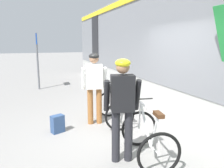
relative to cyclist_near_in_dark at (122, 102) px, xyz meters
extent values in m
plane|color=gray|center=(0.32, 1.09, -1.05)|extent=(80.00, 80.00, 0.00)
cube|color=black|center=(1.81, 7.96, 1.20)|extent=(0.03, 1.10, 2.29)
cylinder|color=#232328|center=(-0.11, 0.02, -0.60)|extent=(0.14, 0.14, 0.90)
cylinder|color=#232328|center=(0.11, -0.03, -0.60)|extent=(0.14, 0.14, 0.90)
cube|color=black|center=(0.00, 0.00, 0.15)|extent=(0.43, 0.32, 0.60)
cylinder|color=black|center=(-0.24, 0.10, 0.10)|extent=(0.15, 0.27, 0.56)
cylinder|color=black|center=(0.26, -0.02, 0.10)|extent=(0.15, 0.27, 0.56)
sphere|color=#9E7051|center=(0.00, 0.00, 0.58)|extent=(0.22, 0.22, 0.22)
ellipsoid|color=yellow|center=(0.00, 0.00, 0.64)|extent=(0.31, 0.33, 0.14)
cylinder|color=#935B2D|center=(-0.07, 1.88, -0.60)|extent=(0.14, 0.14, 0.90)
cylinder|color=#935B2D|center=(0.15, 1.84, -0.60)|extent=(0.14, 0.14, 0.90)
cube|color=white|center=(0.04, 1.86, 0.15)|extent=(0.41, 0.30, 0.60)
cylinder|color=white|center=(-0.21, 1.94, 0.10)|extent=(0.13, 0.27, 0.56)
cylinder|color=white|center=(0.31, 1.86, 0.10)|extent=(0.13, 0.27, 0.56)
sphere|color=#9E7051|center=(0.04, 1.86, 0.58)|extent=(0.22, 0.22, 0.22)
ellipsoid|color=black|center=(0.04, 1.86, 0.64)|extent=(0.29, 0.31, 0.14)
torus|color=black|center=(0.53, 0.39, -0.70)|extent=(0.71, 0.17, 0.71)
torus|color=black|center=(0.35, -0.61, -0.70)|extent=(0.71, 0.17, 0.71)
cylinder|color=white|center=(0.46, 0.04, -0.45)|extent=(0.15, 0.64, 0.63)
cylinder|color=white|center=(0.44, -0.08, -0.15)|extent=(0.18, 0.84, 0.04)
cylinder|color=white|center=(0.39, -0.38, -0.45)|extent=(0.09, 0.28, 0.62)
cylinder|color=white|center=(0.38, -0.44, -0.73)|extent=(0.09, 0.36, 0.08)
cylinder|color=white|center=(0.36, -0.55, -0.42)|extent=(0.05, 0.15, 0.56)
cylinder|color=white|center=(0.52, 0.37, -0.42)|extent=(0.05, 0.09, 0.55)
cylinder|color=black|center=(0.52, 0.34, -0.09)|extent=(0.48, 0.11, 0.02)
cube|color=#4C2D19|center=(0.37, -0.52, -0.10)|extent=(0.14, 0.25, 0.06)
torus|color=black|center=(0.55, 2.23, -0.70)|extent=(0.71, 0.12, 0.71)
torus|color=black|center=(0.46, 1.22, -0.70)|extent=(0.71, 0.12, 0.71)
cylinder|color=black|center=(0.52, 1.88, -0.45)|extent=(0.11, 0.65, 0.63)
cylinder|color=black|center=(0.51, 1.76, -0.15)|extent=(0.12, 0.85, 0.04)
cylinder|color=black|center=(0.48, 1.45, -0.45)|extent=(0.07, 0.28, 0.62)
cylinder|color=black|center=(0.47, 1.39, -0.73)|extent=(0.06, 0.36, 0.08)
cylinder|color=black|center=(0.46, 1.28, -0.42)|extent=(0.04, 0.15, 0.56)
cylinder|color=black|center=(0.55, 2.21, -0.42)|extent=(0.04, 0.08, 0.55)
cylinder|color=black|center=(0.55, 2.18, -0.09)|extent=(0.48, 0.07, 0.02)
cube|color=#4C2D19|center=(0.46, 1.31, -0.10)|extent=(0.12, 0.25, 0.06)
cube|color=navy|center=(-0.90, 1.61, -0.85)|extent=(0.33, 0.27, 0.40)
cylinder|color=#595B60|center=(-1.12, 6.65, 0.15)|extent=(0.08, 0.08, 2.40)
cube|color=#193F99|center=(-1.12, 6.65, 1.10)|extent=(0.04, 0.70, 0.44)
camera|label=1|loc=(-1.37, -3.21, 0.97)|focal=35.07mm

